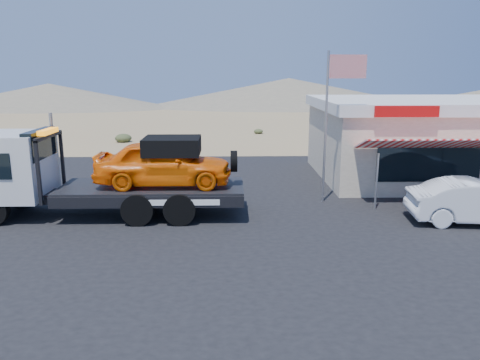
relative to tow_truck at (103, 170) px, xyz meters
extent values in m
plane|color=#9A7C57|center=(3.77, -2.85, -1.73)|extent=(120.00, 120.00, 0.00)
cube|color=black|center=(5.77, 0.15, -1.72)|extent=(32.00, 24.00, 0.02)
cylinder|color=black|center=(-3.58, 1.12, -1.15)|extent=(1.12, 0.34, 1.12)
cylinder|color=black|center=(1.45, -1.12, -1.15)|extent=(1.12, 0.61, 1.12)
cylinder|color=black|center=(1.45, 1.12, -1.15)|extent=(1.12, 0.61, 1.12)
cylinder|color=black|center=(2.90, -1.12, -1.15)|extent=(1.12, 0.61, 1.12)
cylinder|color=black|center=(2.90, 1.12, -1.15)|extent=(1.12, 0.61, 1.12)
cube|color=black|center=(0.55, 0.00, -0.98)|extent=(9.16, 1.12, 0.34)
cube|color=silver|center=(-3.25, 0.00, 0.19)|extent=(2.46, 2.63, 2.35)
cube|color=black|center=(-2.19, 0.00, 0.97)|extent=(0.39, 2.24, 1.01)
cube|color=black|center=(-1.85, 0.00, 0.14)|extent=(0.11, 2.46, 2.24)
cube|color=orange|center=(-1.85, 0.00, 1.42)|extent=(0.28, 1.34, 0.17)
cube|color=black|center=(1.78, 0.00, -0.67)|extent=(6.71, 2.57, 0.17)
imported|color=#FF6808|center=(2.23, 0.00, 0.25)|extent=(4.92, 1.98, 1.68)
cube|color=black|center=(2.56, 0.00, 0.88)|extent=(2.01, 1.68, 0.61)
imported|color=silver|center=(13.30, -1.27, -0.94)|extent=(4.79, 2.09, 1.53)
cube|color=#C0AD91|center=(14.27, 6.15, -0.01)|extent=(10.00, 8.00, 3.40)
cube|color=white|center=(14.27, 6.15, 1.94)|extent=(10.40, 8.40, 0.50)
cube|color=red|center=(11.77, 1.89, 1.94)|extent=(2.60, 0.12, 0.45)
cube|color=black|center=(14.27, 2.13, -0.21)|extent=(7.00, 0.06, 1.60)
cube|color=red|center=(14.27, 1.25, 0.74)|extent=(9.00, 1.73, 0.61)
cylinder|color=#99999E|center=(10.27, 0.45, -0.61)|extent=(0.08, 0.08, 2.20)
cylinder|color=#99999E|center=(14.27, 0.45, -0.61)|extent=(0.08, 0.08, 2.20)
cylinder|color=#99999E|center=(8.47, 1.65, 1.29)|extent=(0.10, 0.10, 6.00)
cube|color=#B20C14|center=(9.22, 1.65, 3.69)|extent=(1.50, 0.02, 0.90)
ellipsoid|color=#384123|center=(-10.81, 17.48, -1.41)|extent=(1.18, 1.18, 0.63)
ellipsoid|color=#384123|center=(-3.38, 18.56, -1.40)|extent=(1.24, 1.24, 0.67)
ellipsoid|color=#384123|center=(7.15, 23.16, -1.52)|extent=(0.79, 0.79, 0.42)
cone|color=#726B59|center=(-21.23, 52.15, 0.02)|extent=(36.00, 36.00, 3.50)
cone|color=#726B59|center=(13.77, 55.15, 0.37)|extent=(44.00, 44.00, 4.20)
camera|label=1|loc=(4.62, -16.81, 3.53)|focal=35.00mm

